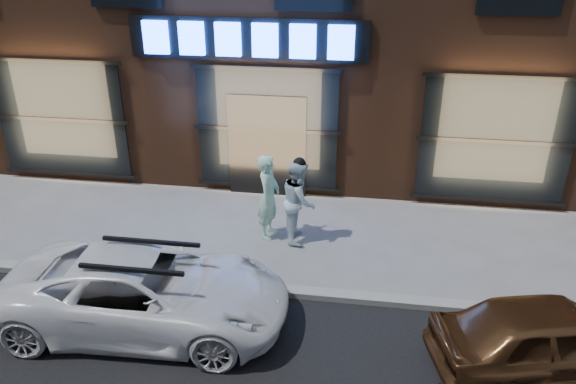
{
  "coord_description": "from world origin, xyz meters",
  "views": [
    {
      "loc": [
        2.25,
        -7.93,
        5.86
      ],
      "look_at": [
        0.83,
        1.6,
        1.2
      ],
      "focal_mm": 35.0,
      "sensor_mm": 36.0,
      "label": 1
    }
  ],
  "objects_px": {
    "man_cap": "(299,201)",
    "white_suv": "(146,291)",
    "man_bowtie": "(269,197)",
    "gold_sedan": "(553,338)"
  },
  "relations": [
    {
      "from": "man_bowtie",
      "to": "man_cap",
      "type": "bearing_deg",
      "value": -85.81
    },
    {
      "from": "man_cap",
      "to": "white_suv",
      "type": "distance_m",
      "value": 3.66
    },
    {
      "from": "man_bowtie",
      "to": "man_cap",
      "type": "distance_m",
      "value": 0.62
    },
    {
      "from": "man_bowtie",
      "to": "man_cap",
      "type": "relative_size",
      "value": 1.04
    },
    {
      "from": "man_cap",
      "to": "white_suv",
      "type": "bearing_deg",
      "value": 138.93
    },
    {
      "from": "white_suv",
      "to": "gold_sedan",
      "type": "distance_m",
      "value": 6.05
    },
    {
      "from": "man_cap",
      "to": "white_suv",
      "type": "height_order",
      "value": "man_cap"
    },
    {
      "from": "gold_sedan",
      "to": "man_bowtie",
      "type": "bearing_deg",
      "value": 41.21
    },
    {
      "from": "man_bowtie",
      "to": "man_cap",
      "type": "height_order",
      "value": "man_bowtie"
    },
    {
      "from": "man_bowtie",
      "to": "gold_sedan",
      "type": "distance_m",
      "value": 5.67
    }
  ]
}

